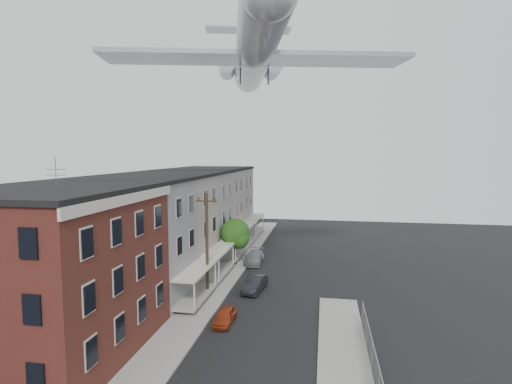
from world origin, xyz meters
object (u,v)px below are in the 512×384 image
airplane (255,52)px  car_mid (255,284)px  street_tree (236,234)px  car_near (225,316)px  utility_pole (207,243)px  car_far (254,257)px

airplane → car_mid: bearing=-79.7°
car_mid → street_tree: bearing=121.6°
street_tree → airplane: (2.70, -3.65, 18.53)m
car_near → street_tree: bearing=100.0°
utility_pole → airplane: airplane is taller
car_near → car_mid: bearing=82.7°
street_tree → utility_pole: bearing=-91.9°
airplane → car_near: bearing=-91.0°
car_near → car_far: size_ratio=0.68×
car_near → car_mid: 7.15m
car_near → car_mid: (0.98, 7.08, 0.12)m
utility_pole → car_mid: (3.80, 2.02, -4.01)m
utility_pole → car_mid: 5.89m
utility_pole → street_tree: 10.00m
airplane → car_far: bearing=100.6°
utility_pole → car_far: 11.92m
car_mid → airplane: (-0.77, 4.25, 21.31)m
street_tree → car_far: size_ratio=1.12×
street_tree → airplane: 19.07m
street_tree → car_mid: bearing=-66.3°
utility_pole → car_near: (2.82, -5.06, -4.13)m
street_tree → airplane: bearing=-53.5°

